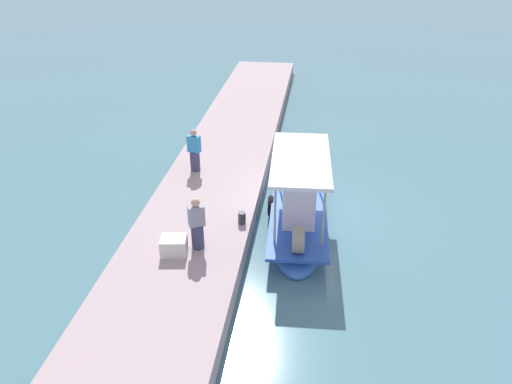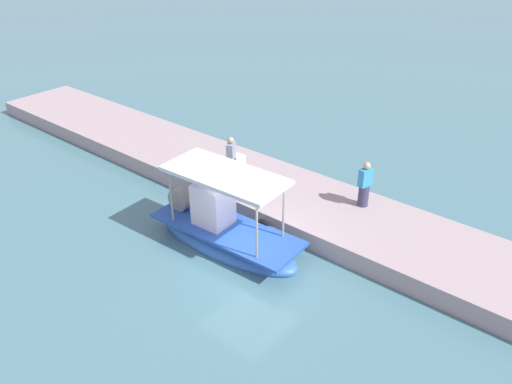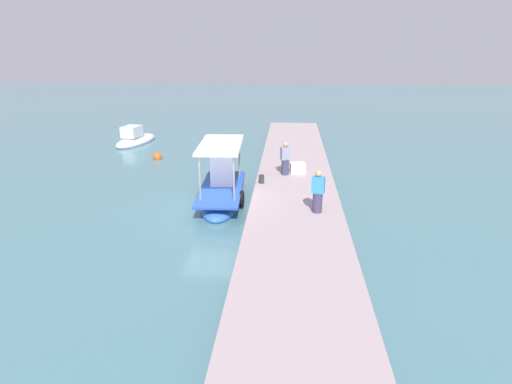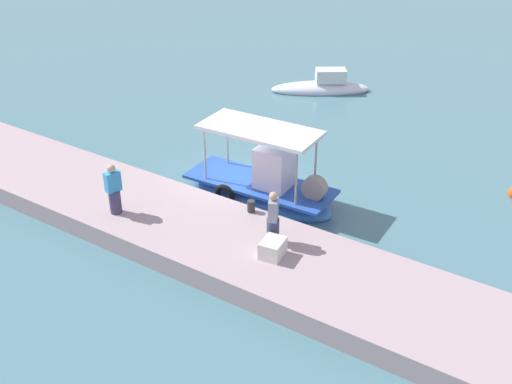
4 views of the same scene
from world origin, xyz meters
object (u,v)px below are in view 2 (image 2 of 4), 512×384
object	(u,v)px
fisherman_by_crate	(365,186)
cargo_crate	(235,162)
fisherman_near_bollard	(231,159)
main_fishing_boat	(225,231)
mooring_bollard	(242,195)

from	to	relation	value
fisherman_by_crate	cargo_crate	world-z (taller)	fisherman_by_crate
fisherman_near_bollard	cargo_crate	size ratio (longest dim) A/B	2.22
main_fishing_boat	cargo_crate	xyz separation A→B (m)	(2.53, -3.38, 0.41)
fisherman_near_bollard	fisherman_by_crate	distance (m)	5.08
cargo_crate	main_fishing_boat	bearing A→B (deg)	126.80
fisherman_near_bollard	fisherman_by_crate	bearing A→B (deg)	-165.38
fisherman_by_crate	mooring_bollard	xyz separation A→B (m)	(3.46, 2.33, -0.55)
fisherman_by_crate	mooring_bollard	bearing A→B (deg)	33.96
cargo_crate	fisherman_by_crate	bearing A→B (deg)	-172.77
main_fishing_boat	fisherman_by_crate	size ratio (longest dim) A/B	3.29
fisherman_near_bollard	fisherman_by_crate	size ratio (longest dim) A/B	0.98
mooring_bollard	fisherman_near_bollard	bearing A→B (deg)	-35.95
fisherman_by_crate	main_fishing_boat	bearing A→B (deg)	55.74
fisherman_near_bollard	cargo_crate	world-z (taller)	fisherman_near_bollard
fisherman_by_crate	mooring_bollard	world-z (taller)	fisherman_by_crate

